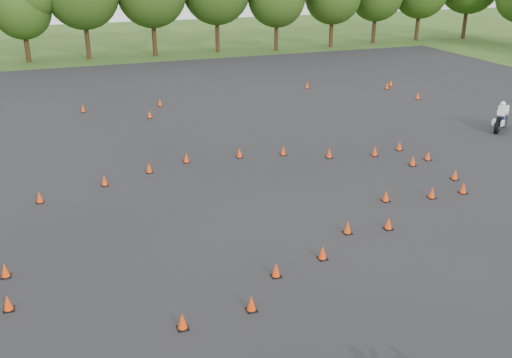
# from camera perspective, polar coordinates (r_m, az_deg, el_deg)

# --- Properties ---
(ground) EXTENTS (140.00, 140.00, 0.00)m
(ground) POSITION_cam_1_polar(r_m,az_deg,el_deg) (19.33, 4.05, -7.48)
(ground) COLOR #2D5119
(ground) RESTS_ON ground
(asphalt_pad) EXTENTS (62.00, 62.00, 0.00)m
(asphalt_pad) POSITION_cam_1_polar(r_m,az_deg,el_deg) (24.37, -1.59, -0.96)
(asphalt_pad) COLOR black
(asphalt_pad) RESTS_ON ground
(treeline) EXTENTS (86.85, 32.48, 10.73)m
(treeline) POSITION_cam_1_polar(r_m,az_deg,el_deg) (51.51, -9.98, 16.17)
(treeline) COLOR #294513
(treeline) RESTS_ON ground
(traffic_cones) EXTENTS (36.54, 33.19, 0.45)m
(traffic_cones) POSITION_cam_1_polar(r_m,az_deg,el_deg) (24.15, -2.40, -0.62)
(traffic_cones) COLOR #FF420A
(traffic_cones) RESTS_ON asphalt_pad
(rider_white) EXTENTS (2.19, 1.81, 1.70)m
(rider_white) POSITION_cam_1_polar(r_m,az_deg,el_deg) (35.02, 23.40, 5.84)
(rider_white) COLOR white
(rider_white) RESTS_ON ground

